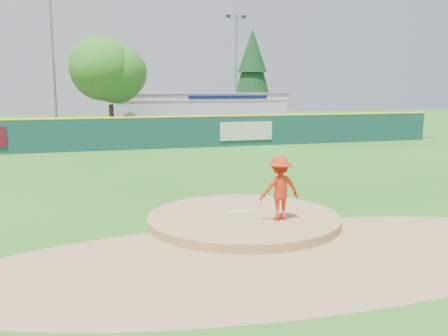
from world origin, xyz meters
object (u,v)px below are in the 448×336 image
object	(u,v)px
pitcher	(280,188)
conifer_tree	(252,70)
light_pole_left	(53,57)
light_pole_right	(236,67)
deciduous_tree	(110,78)
van	(95,136)
pool_building_grp	(195,111)

from	to	relation	value
pitcher	conifer_tree	distance (m)	38.98
light_pole_left	light_pole_right	bearing A→B (deg)	7.59
pitcher	conifer_tree	size ratio (longest dim) A/B	0.19
light_pole_left	light_pole_right	xyz separation A→B (m)	(15.00, 2.00, -0.51)
deciduous_tree	conifer_tree	bearing A→B (deg)	36.25
van	light_pole_left	bearing A→B (deg)	5.13
pitcher	deciduous_tree	bearing A→B (deg)	-85.78
pitcher	van	world-z (taller)	pitcher
deciduous_tree	pitcher	bearing A→B (deg)	-83.83
deciduous_tree	light_pole_left	distance (m)	4.72
van	pool_building_grp	size ratio (longest dim) A/B	0.30
van	light_pole_left	world-z (taller)	light_pole_left
van	pool_building_grp	bearing A→B (deg)	-56.34
van	deciduous_tree	size ratio (longest dim) A/B	0.62
light_pole_right	van	bearing A→B (deg)	-145.89
van	conifer_tree	size ratio (longest dim) A/B	0.48
conifer_tree	light_pole_right	size ratio (longest dim) A/B	0.95
van	pool_building_grp	xyz separation A→B (m)	(9.42, 11.41, 1.01)
conifer_tree	pitcher	bearing A→B (deg)	-108.39
pitcher	pool_building_grp	distance (m)	33.17
pool_building_grp	deciduous_tree	size ratio (longest dim) A/B	2.07
conifer_tree	light_pole_right	distance (m)	8.06
deciduous_tree	conifer_tree	world-z (taller)	conifer_tree
pool_building_grp	light_pole_right	distance (m)	5.75
van	light_pole_right	distance (m)	15.78
van	conifer_tree	distance (m)	23.04
conifer_tree	van	bearing A→B (deg)	-136.81
conifer_tree	light_pole_left	world-z (taller)	light_pole_left
pool_building_grp	conifer_tree	world-z (taller)	conifer_tree
deciduous_tree	light_pole_right	world-z (taller)	light_pole_right
pool_building_grp	conifer_tree	xyz separation A→B (m)	(7.00, 4.01, 3.88)
conifer_tree	deciduous_tree	bearing A→B (deg)	-143.75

